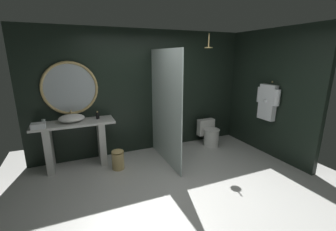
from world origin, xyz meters
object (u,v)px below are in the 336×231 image
at_px(tumbler_cup, 44,122).
at_px(hanging_bathrobe, 268,101).
at_px(soap_dispenser, 98,115).
at_px(folded_hand_towel, 38,126).
at_px(vessel_sink, 72,118).
at_px(toilet, 210,134).
at_px(round_wall_mirror, 70,88).
at_px(rain_shower_head, 209,46).
at_px(waste_bin, 118,159).

relative_size(tumbler_cup, hanging_bathrobe, 0.13).
relative_size(soap_dispenser, folded_hand_towel, 0.70).
xyz_separation_m(vessel_sink, toilet, (2.95, -0.13, -0.68)).
relative_size(round_wall_mirror, rain_shower_head, 3.51).
xyz_separation_m(rain_shower_head, toilet, (0.24, 0.16, -1.98)).
distance_m(vessel_sink, tumbler_cup, 0.46).
bearing_deg(folded_hand_towel, toilet, 0.88).
height_order(tumbler_cup, waste_bin, tumbler_cup).
relative_size(round_wall_mirror, folded_hand_towel, 4.56).
relative_size(hanging_bathrobe, folded_hand_towel, 3.62).
distance_m(tumbler_cup, rain_shower_head, 3.44).
bearing_deg(round_wall_mirror, folded_hand_towel, -144.77).
bearing_deg(toilet, vessel_sink, 177.47).
bearing_deg(toilet, rain_shower_head, -146.15).
bearing_deg(rain_shower_head, round_wall_mirror, 169.39).
xyz_separation_m(rain_shower_head, folded_hand_towel, (-3.23, 0.11, -1.33)).
bearing_deg(waste_bin, soap_dispenser, 118.74).
bearing_deg(rain_shower_head, toilet, 33.85).
relative_size(tumbler_cup, toilet, 0.17).
height_order(soap_dispenser, folded_hand_towel, soap_dispenser).
bearing_deg(soap_dispenser, waste_bin, -61.26).
distance_m(vessel_sink, waste_bin, 1.14).
distance_m(round_wall_mirror, hanging_bathrobe, 3.91).
height_order(vessel_sink, rain_shower_head, rain_shower_head).
xyz_separation_m(vessel_sink, soap_dispenser, (0.46, 0.02, -0.00)).
height_order(hanging_bathrobe, toilet, hanging_bathrobe).
relative_size(rain_shower_head, hanging_bathrobe, 0.36).
height_order(tumbler_cup, hanging_bathrobe, hanging_bathrobe).
height_order(tumbler_cup, round_wall_mirror, round_wall_mirror).
xyz_separation_m(vessel_sink, rain_shower_head, (2.71, -0.29, 1.30)).
distance_m(vessel_sink, toilet, 3.03).
relative_size(vessel_sink, waste_bin, 1.20).
distance_m(tumbler_cup, waste_bin, 1.46).
height_order(rain_shower_head, toilet, rain_shower_head).
bearing_deg(folded_hand_towel, vessel_sink, 19.31).
height_order(vessel_sink, toilet, vessel_sink).
bearing_deg(round_wall_mirror, tumbler_cup, -156.27).
relative_size(soap_dispenser, round_wall_mirror, 0.15).
bearing_deg(rain_shower_head, soap_dispenser, 172.12).
bearing_deg(toilet, waste_bin, -171.88).
relative_size(tumbler_cup, rain_shower_head, 0.35).
height_order(rain_shower_head, folded_hand_towel, rain_shower_head).
distance_m(toilet, waste_bin, 2.26).
height_order(vessel_sink, soap_dispenser, vessel_sink).
bearing_deg(hanging_bathrobe, tumbler_cup, 166.65).
distance_m(tumbler_cup, soap_dispenser, 0.92).
height_order(waste_bin, folded_hand_towel, folded_hand_towel).
bearing_deg(tumbler_cup, soap_dispenser, 1.50).
relative_size(vessel_sink, hanging_bathrobe, 0.58).
height_order(vessel_sink, hanging_bathrobe, hanging_bathrobe).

